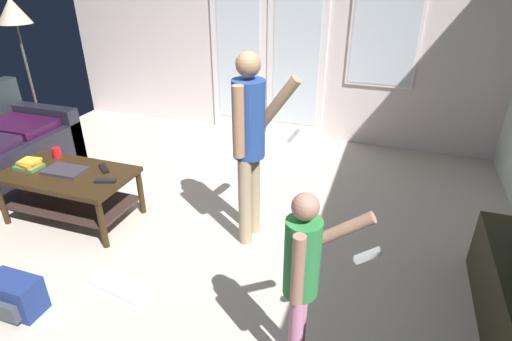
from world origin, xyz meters
TOP-DOWN VIEW (x-y plane):
  - ground_plane at (0.00, 0.00)m, footprint 5.59×5.21m
  - wall_back_with_doors at (0.04, 2.57)m, footprint 5.59×0.09m
  - coffee_table at (-0.98, 0.02)m, footprint 1.10×0.60m
  - person_adult at (0.58, 0.26)m, footprint 0.49×0.41m
  - person_child at (1.24, -0.81)m, footprint 0.45×0.32m
  - floor_lamp at (-2.58, 1.33)m, footprint 0.37×0.37m
  - backpack at (-0.58, -1.00)m, footprint 0.34×0.23m
  - loose_keyboard at (-0.09, -0.62)m, footprint 0.46×0.20m
  - laptop_closed at (-1.00, 0.02)m, footprint 0.35×0.22m
  - cup_near_edge at (-1.27, 0.23)m, footprint 0.07×0.07m
  - tv_remote_black at (-0.56, -0.02)m, footprint 0.18×0.10m
  - dvd_remote_slim at (-0.71, 0.16)m, footprint 0.16×0.15m
  - book_stack at (-1.34, -0.02)m, footprint 0.22×0.17m

SIDE VIEW (x-z plane):
  - ground_plane at x=0.00m, z-range -0.02..0.00m
  - loose_keyboard at x=-0.09m, z-range 0.00..0.02m
  - backpack at x=-0.58m, z-range 0.00..0.25m
  - coffee_table at x=-0.98m, z-range 0.10..0.56m
  - tv_remote_black at x=-0.56m, z-range 0.45..0.48m
  - dvd_remote_slim at x=-0.71m, z-range 0.45..0.48m
  - laptop_closed at x=-1.00m, z-range 0.45..0.48m
  - book_stack at x=-1.34m, z-range 0.45..0.53m
  - cup_near_edge at x=-1.27m, z-range 0.45..0.55m
  - person_child at x=1.24m, z-range 0.11..1.23m
  - person_adult at x=0.58m, z-range 0.15..1.66m
  - wall_back_with_doors at x=0.04m, z-range -0.04..2.63m
  - floor_lamp at x=-2.58m, z-range 0.63..2.33m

